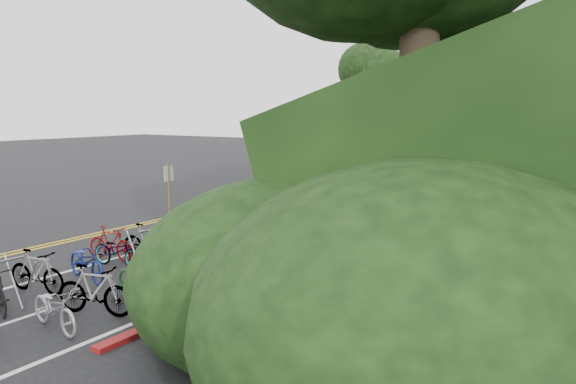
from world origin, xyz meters
The scene contains 7 objects.
ground centered at (0.00, 0.00, 0.00)m, with size 120.00×120.00×0.00m, color black.
road_markings centered at (0.63, 10.10, 0.00)m, with size 7.47×80.00×0.01m.
red_curb centered at (5.70, 12.00, 0.05)m, with size 0.25×28.00×0.10m, color maroon.
bike_racks_rest centered at (3.00, 13.00, 0.85)m, with size 1.14×23.00×1.17m.
signposts_rest centered at (0.60, 14.00, 1.43)m, with size 0.08×18.40×2.50m.
bike_front centered at (1.02, 2.25, 0.48)m, with size 1.59×0.45×0.96m, color maroon.
bike_valet centered at (2.95, 3.30, 0.48)m, with size 3.46×13.78×1.09m.
Camera 1 is at (13.46, -7.89, 4.16)m, focal length 35.00 mm.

